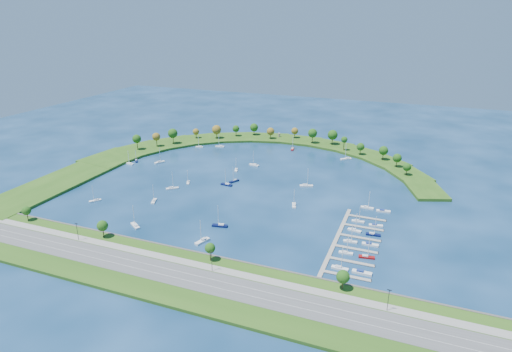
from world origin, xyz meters
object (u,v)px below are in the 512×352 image
(dock_system, at_px, (350,242))
(docked_boat_4, at_px, (350,241))
(moored_boat_16, at_px, (160,162))
(docked_boat_6, at_px, (354,230))
(moored_boat_10, at_px, (188,182))
(docked_boat_3, at_px, (366,256))
(moored_boat_14, at_px, (202,241))
(docked_boat_1, at_px, (362,272))
(moored_boat_18, at_px, (220,146))
(docked_boat_9, at_px, (376,225))
(harbor_tower, at_px, (279,135))
(moored_boat_4, at_px, (220,225))
(docked_boat_2, at_px, (346,252))
(moored_boat_15, at_px, (293,149))
(moored_boat_17, at_px, (95,200))
(moored_boat_11, at_px, (236,170))
(docked_boat_10, at_px, (367,207))
(docked_boat_5, at_px, (370,244))
(moored_boat_19, at_px, (136,161))
(moored_boat_0, at_px, (154,201))
(moored_boat_6, at_px, (254,165))
(moored_boat_9, at_px, (135,225))
(moored_boat_2, at_px, (172,188))
(moored_boat_1, at_px, (227,184))
(moored_boat_5, at_px, (130,163))
(moored_boat_12, at_px, (199,147))
(moored_boat_8, at_px, (306,185))
(docked_boat_0, at_px, (340,268))
(docked_boat_8, at_px, (358,221))
(moored_boat_13, at_px, (234,181))
(docked_boat_11, at_px, (383,211))
(moored_boat_3, at_px, (346,159))
(moored_boat_7, at_px, (294,205))
(docked_boat_7, at_px, (373,234))

(dock_system, relative_size, docked_boat_4, 7.58)
(moored_boat_16, xyz_separation_m, docked_boat_4, (169.54, -74.96, -0.06))
(docked_boat_4, relative_size, docked_boat_6, 0.95)
(moored_boat_10, height_order, docked_boat_3, docked_boat_3)
(moored_boat_14, height_order, docked_boat_1, moored_boat_14)
(moored_boat_18, relative_size, docked_boat_9, 1.50)
(harbor_tower, relative_size, moored_boat_4, 0.29)
(moored_boat_18, relative_size, docked_boat_2, 1.15)
(moored_boat_15, xyz_separation_m, moored_boat_17, (-86.83, -157.76, -0.04))
(moored_boat_11, distance_m, moored_boat_16, 66.54)
(docked_boat_3, height_order, docked_boat_4, docked_boat_3)
(moored_boat_4, xyz_separation_m, docked_boat_10, (75.77, 56.51, -0.05))
(docked_boat_9, bearing_deg, docked_boat_4, -123.03)
(docked_boat_5, bearing_deg, docked_boat_3, -92.18)
(docked_boat_4, bearing_deg, harbor_tower, 114.12)
(moored_boat_19, height_order, docked_boat_10, docked_boat_10)
(moored_boat_0, bearing_deg, docked_boat_1, -125.23)
(moored_boat_6, xyz_separation_m, moored_boat_17, (-70.80, -104.25, -0.04))
(moored_boat_9, height_order, docked_boat_4, moored_boat_9)
(moored_boat_14, height_order, moored_boat_17, moored_boat_14)
(docked_boat_3, bearing_deg, docked_boat_1, -98.49)
(docked_boat_4, bearing_deg, moored_boat_2, 161.86)
(moored_boat_10, xyz_separation_m, moored_boat_19, (-64.76, 27.13, 0.01))
(moored_boat_6, bearing_deg, moored_boat_9, 88.76)
(moored_boat_1, relative_size, docked_boat_10, 1.10)
(moored_boat_5, distance_m, moored_boat_15, 142.16)
(moored_boat_12, distance_m, docked_boat_9, 198.72)
(moored_boat_11, relative_size, moored_boat_19, 1.06)
(moored_boat_8, bearing_deg, docked_boat_0, -85.48)
(docked_boat_1, bearing_deg, moored_boat_18, 134.17)
(moored_boat_12, height_order, docked_boat_8, docked_boat_8)
(moored_boat_19, xyz_separation_m, docked_boat_3, (200.14, -84.02, 0.04))
(harbor_tower, xyz_separation_m, moored_boat_14, (27.06, -209.33, -3.02))
(moored_boat_4, xyz_separation_m, docked_boat_5, (83.82, 9.68, -0.30))
(moored_boat_1, height_order, moored_boat_13, moored_boat_1)
(docked_boat_11, bearing_deg, dock_system, -112.24)
(harbor_tower, relative_size, moored_boat_5, 0.34)
(moored_boat_15, relative_size, moored_boat_16, 0.96)
(moored_boat_5, xyz_separation_m, moored_boat_17, (25.15, -70.18, -0.01))
(moored_boat_0, height_order, docked_boat_5, moored_boat_0)
(moored_boat_5, distance_m, moored_boat_10, 68.36)
(moored_boat_3, xyz_separation_m, moored_boat_16, (-141.50, -65.07, -0.04))
(moored_boat_7, xyz_separation_m, moored_boat_19, (-147.95, 37.32, -0.03))
(moored_boat_1, xyz_separation_m, moored_boat_8, (53.75, 18.75, 0.03))
(moored_boat_18, height_order, docked_boat_7, moored_boat_18)
(moored_boat_7, height_order, moored_boat_11, moored_boat_7)
(moored_boat_1, relative_size, moored_boat_8, 0.94)
(moored_boat_12, bearing_deg, moored_boat_6, 146.69)
(moored_boat_12, bearing_deg, moored_boat_1, 120.14)
(moored_boat_4, relative_size, docked_boat_1, 1.42)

